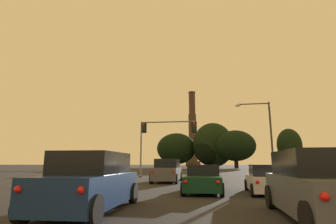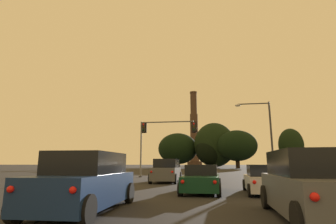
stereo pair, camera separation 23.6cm
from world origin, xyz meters
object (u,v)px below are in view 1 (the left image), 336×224
(hatchback_right_lane_second, at_px, (267,180))
(suv_left_lane_front, at_px, (167,171))
(suv_left_lane_third, at_px, (91,182))
(suv_right_lane_third, at_px, (320,186))
(traffic_light_overhead_left, at_px, (159,134))
(street_lamp, at_px, (265,130))
(smokestack, at_px, (193,136))
(sedan_center_lane_second, at_px, (204,179))

(hatchback_right_lane_second, bearing_deg, suv_left_lane_front, 132.51)
(suv_left_lane_third, relative_size, suv_right_lane_third, 1.01)
(suv_left_lane_third, xyz_separation_m, suv_right_lane_third, (6.72, -0.45, 0.00))
(traffic_light_overhead_left, bearing_deg, street_lamp, -0.23)
(hatchback_right_lane_second, distance_m, smokestack, 119.13)
(sedan_center_lane_second, height_order, suv_right_lane_third, suv_right_lane_third)
(suv_right_lane_third, height_order, street_lamp, street_lamp)
(suv_left_lane_front, distance_m, traffic_light_overhead_left, 8.53)
(hatchback_right_lane_second, relative_size, street_lamp, 0.52)
(hatchback_right_lane_second, xyz_separation_m, street_lamp, (3.10, 14.75, 4.36))
(suv_left_lane_third, distance_m, street_lamp, 23.30)
(suv_left_lane_third, xyz_separation_m, sedan_center_lane_second, (3.51, 6.29, -0.23))
(hatchback_right_lane_second, xyz_separation_m, smokestack, (-10.77, 117.78, 14.21))
(hatchback_right_lane_second, distance_m, street_lamp, 15.70)
(suv_left_lane_front, bearing_deg, street_lamp, 36.49)
(traffic_light_overhead_left, height_order, smokestack, smokestack)
(suv_left_lane_third, relative_size, street_lamp, 0.62)
(sedan_center_lane_second, distance_m, smokestack, 118.59)
(sedan_center_lane_second, distance_m, suv_right_lane_third, 7.48)
(hatchback_right_lane_second, distance_m, sedan_center_lane_second, 3.16)
(suv_right_lane_third, bearing_deg, street_lamp, 83.17)
(suv_right_lane_third, bearing_deg, smokestack, 96.30)
(suv_left_lane_third, bearing_deg, suv_right_lane_third, -6.08)
(hatchback_right_lane_second, xyz_separation_m, suv_left_lane_third, (-6.65, -6.00, 0.23))
(suv_left_lane_third, distance_m, suv_left_lane_front, 13.51)
(hatchback_right_lane_second, height_order, suv_right_lane_third, suv_right_lane_third)
(suv_left_lane_third, height_order, suv_left_lane_front, same)
(traffic_light_overhead_left, distance_m, street_lamp, 11.45)
(sedan_center_lane_second, height_order, traffic_light_overhead_left, traffic_light_overhead_left)
(suv_left_lane_third, height_order, sedan_center_lane_second, suv_left_lane_third)
(suv_right_lane_third, bearing_deg, hatchback_right_lane_second, 91.92)
(smokestack, bearing_deg, hatchback_right_lane_second, -84.78)
(suv_left_lane_front, height_order, suv_right_lane_third, same)
(suv_left_lane_third, xyz_separation_m, traffic_light_overhead_left, (-1.69, 20.80, 3.91))
(suv_left_lane_front, bearing_deg, traffic_light_overhead_left, 104.61)
(suv_left_lane_third, distance_m, sedan_center_lane_second, 7.21)
(suv_left_lane_front, bearing_deg, hatchback_right_lane_second, -51.29)
(suv_left_lane_front, distance_m, street_lamp, 12.55)
(suv_left_lane_third, bearing_deg, suv_left_lane_front, 86.17)
(suv_left_lane_front, height_order, street_lamp, street_lamp)
(street_lamp, bearing_deg, suv_left_lane_third, -115.18)
(suv_left_lane_third, bearing_deg, sedan_center_lane_second, 58.62)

